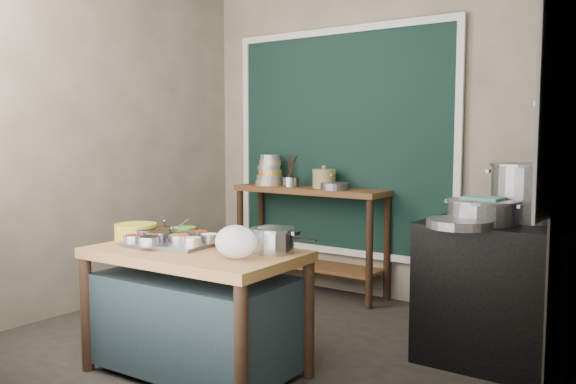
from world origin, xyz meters
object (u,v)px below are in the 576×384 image
Objects in this scene: stove_block at (500,295)px; ceramic_crock at (324,180)px; prep_table at (196,312)px; condiment_tray at (171,243)px; yellow_basin at (136,232)px; stock_pot at (527,192)px; back_counter at (310,240)px; utensil_cup at (291,182)px; steamer at (482,212)px; saucepan at (273,240)px.

ceramic_crock reaches higher than stove_block.
condiment_tray is at bearing 171.23° from prep_table.
prep_table is 2.40× the size of condiment_tray.
ceramic_crock reaches higher than condiment_tray.
ceramic_crock reaches higher than yellow_basin.
prep_table is 2.71× the size of stock_pot.
yellow_basin is (-0.04, -1.95, 0.33)m from back_counter.
back_counter reaches higher than prep_table.
utensil_cup is 0.33× the size of steamer.
condiment_tray is at bearing -85.96° from ceramic_crock.
back_counter reaches higher than yellow_basin.
yellow_basin reaches higher than prep_table.
steamer is (-0.19, -0.27, -0.11)m from stock_pot.
yellow_basin is at bearing 177.53° from saucepan.
steamer reaches higher than condiment_tray.
stove_block is 0.54m from steamer.
stock_pot is at bearing -13.11° from utensil_cup.
ceramic_crock reaches higher than steamer.
ceramic_crock is (0.32, 0.06, 0.03)m from utensil_cup.
ceramic_crock is at bearing 98.04° from prep_table.
condiment_tray is at bearing -143.82° from steamer.
utensil_cup reaches higher than saucepan.
condiment_tray is at bearing 0.29° from yellow_basin.
stock_pot is 0.35m from steamer.
condiment_tray is (-1.62, -1.22, 0.34)m from stove_block.
saucepan is at bearing -62.44° from back_counter.
stock_pot reaches higher than saucepan.
saucepan reaches higher than condiment_tray.
condiment_tray is 1.98m from ceramic_crock.
yellow_basin reaches higher than condiment_tray.
saucepan reaches higher than prep_table.
steamer is at bearing 36.18° from condiment_tray.
stove_block is at bearing 34.88° from saucepan.
stock_pot reaches higher than back_counter.
utensil_cup is at bearing 103.48° from condiment_tray.
prep_table is at bearing -70.58° from utensil_cup.
back_counter reaches higher than stove_block.
utensil_cup is at bearing -169.63° from ceramic_crock.
saucepan is 1.64m from stock_pot.
back_counter is 2.15m from stock_pot.
yellow_basin is (-1.94, -1.22, 0.38)m from stove_block.
steamer reaches higher than back_counter.
condiment_tray is at bearing -76.52° from utensil_cup.
saucepan is (0.97, 0.17, 0.02)m from yellow_basin.
saucepan reaches higher than stove_block.
prep_table is at bearing -168.16° from saucepan.
prep_table is 1.83m from steamer.
back_counter is at bearing 14.14° from utensil_cup.
stove_block is at bearing 32.05° from yellow_basin.
utensil_cup reaches higher than yellow_basin.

